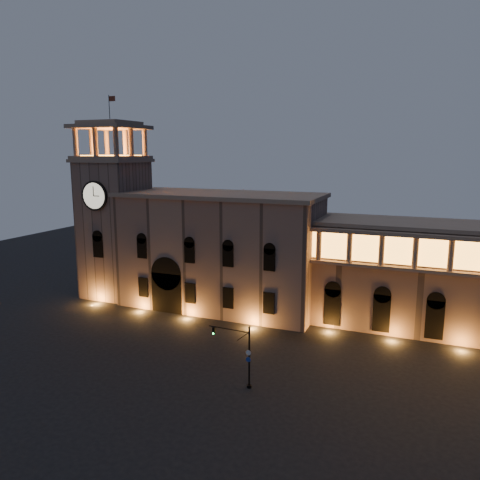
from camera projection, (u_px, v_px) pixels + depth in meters
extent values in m
plane|color=black|center=(155.00, 366.00, 52.28)|extent=(160.00, 160.00, 0.00)
cube|color=#806253|center=(220.00, 252.00, 71.46)|extent=(30.00, 12.00, 17.00)
cube|color=gray|center=(220.00, 195.00, 69.84)|extent=(30.80, 12.80, 0.60)
cube|color=black|center=(169.00, 292.00, 69.80)|extent=(5.00, 1.40, 6.00)
cylinder|color=black|center=(168.00, 273.00, 69.24)|extent=(5.00, 1.40, 5.00)
cube|color=#FF9C32|center=(168.00, 294.00, 69.65)|extent=(4.20, 0.20, 5.00)
cube|color=#806253|center=(115.00, 230.00, 76.98)|extent=(9.00, 9.00, 22.00)
cube|color=gray|center=(112.00, 161.00, 74.90)|extent=(9.80, 9.80, 0.50)
cylinder|color=black|center=(95.00, 196.00, 71.61)|extent=(4.60, 0.35, 4.60)
cylinder|color=beige|center=(94.00, 196.00, 71.48)|extent=(4.00, 0.12, 4.00)
cube|color=gray|center=(112.00, 157.00, 74.81)|extent=(9.40, 9.40, 0.50)
cube|color=#FF9C32|center=(112.00, 156.00, 74.75)|extent=(6.80, 6.80, 0.15)
cylinder|color=gray|center=(75.00, 142.00, 72.33)|extent=(0.76, 0.76, 4.20)
cylinder|color=gray|center=(95.00, 142.00, 70.92)|extent=(0.76, 0.76, 4.20)
cylinder|color=gray|center=(116.00, 142.00, 69.50)|extent=(0.76, 0.76, 4.20)
cylinder|color=gray|center=(107.00, 143.00, 79.24)|extent=(0.76, 0.76, 4.20)
cylinder|color=gray|center=(125.00, 143.00, 77.83)|extent=(0.76, 0.76, 4.20)
cylinder|color=gray|center=(145.00, 143.00, 76.41)|extent=(0.76, 0.76, 4.20)
cylinder|color=gray|center=(92.00, 143.00, 75.79)|extent=(0.76, 0.76, 4.20)
cylinder|color=gray|center=(131.00, 142.00, 72.96)|extent=(0.76, 0.76, 4.20)
cube|color=gray|center=(110.00, 127.00, 73.93)|extent=(9.80, 9.80, 0.60)
cube|color=gray|center=(110.00, 123.00, 73.82)|extent=(7.50, 7.50, 0.60)
cylinder|color=black|center=(109.00, 108.00, 73.39)|extent=(0.10, 0.10, 4.00)
plane|color=#592619|center=(112.00, 99.00, 72.91)|extent=(1.20, 0.00, 1.20)
cube|color=#7B5D4E|center=(464.00, 281.00, 60.90)|extent=(40.00, 10.00, 14.00)
cube|color=gray|center=(469.00, 226.00, 59.56)|extent=(40.60, 10.60, 0.50)
cube|color=gray|center=(468.00, 274.00, 55.48)|extent=(40.00, 1.20, 0.40)
cube|color=gray|center=(471.00, 239.00, 54.68)|extent=(40.00, 1.40, 0.50)
cube|color=#FF9C32|center=(469.00, 255.00, 55.57)|extent=(38.00, 0.15, 3.60)
cylinder|color=gray|center=(319.00, 245.00, 61.77)|extent=(0.70, 0.70, 4.00)
cylinder|color=gray|center=(349.00, 247.00, 60.28)|extent=(0.70, 0.70, 4.00)
cylinder|color=gray|center=(382.00, 250.00, 58.79)|extent=(0.70, 0.70, 4.00)
cylinder|color=gray|center=(415.00, 252.00, 57.30)|extent=(0.70, 0.70, 4.00)
cylinder|color=gray|center=(451.00, 255.00, 55.81)|extent=(0.70, 0.70, 4.00)
cylinder|color=black|center=(249.00, 358.00, 46.99)|extent=(0.18, 0.18, 6.35)
cylinder|color=black|center=(249.00, 386.00, 47.55)|extent=(0.51, 0.51, 0.27)
sphere|color=black|center=(249.00, 328.00, 46.38)|extent=(0.25, 0.25, 0.25)
cylinder|color=black|center=(229.00, 329.00, 47.42)|extent=(4.53, 0.30, 0.11)
cube|color=black|center=(214.00, 331.00, 48.21)|extent=(0.28, 0.27, 0.77)
cylinder|color=#0CE53F|center=(213.00, 334.00, 48.12)|extent=(0.17, 0.08, 0.16)
cylinder|color=silver|center=(248.00, 353.00, 46.77)|extent=(0.55, 0.06, 0.54)
cylinder|color=navy|center=(248.00, 360.00, 46.91)|extent=(0.55, 0.06, 0.54)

